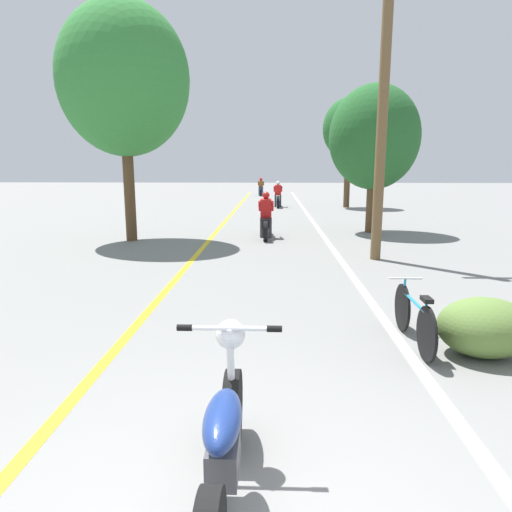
{
  "coord_description": "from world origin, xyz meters",
  "views": [
    {
      "loc": [
        0.21,
        -2.12,
        2.21
      ],
      "look_at": [
        -0.03,
        4.48,
        0.9
      ],
      "focal_mm": 32.0,
      "sensor_mm": 36.0,
      "label": 1
    }
  ],
  "objects_px": {
    "utility_pole": "(383,106)",
    "motorcycle_foreground": "(224,442)",
    "bicycle_parked": "(414,318)",
    "motorcycle_rider_mid": "(278,197)",
    "roadside_tree_left": "(124,80)",
    "motorcycle_rider_lead": "(266,220)",
    "motorcycle_rider_far": "(261,189)",
    "roadside_tree_right_near": "(374,138)",
    "roadside_tree_right_far": "(349,129)"
  },
  "relations": [
    {
      "from": "utility_pole",
      "to": "motorcycle_foreground",
      "type": "xyz_separation_m",
      "value": [
        -2.79,
        -8.22,
        -3.09
      ]
    },
    {
      "from": "bicycle_parked",
      "to": "motorcycle_rider_mid",
      "type": "bearing_deg",
      "value": 94.31
    },
    {
      "from": "motorcycle_foreground",
      "to": "motorcycle_rider_mid",
      "type": "xyz_separation_m",
      "value": [
        0.6,
        22.4,
        0.08
      ]
    },
    {
      "from": "motorcycle_foreground",
      "to": "bicycle_parked",
      "type": "bearing_deg",
      "value": 53.74
    },
    {
      "from": "roadside_tree_left",
      "to": "motorcycle_rider_lead",
      "type": "relative_size",
      "value": 3.19
    },
    {
      "from": "utility_pole",
      "to": "bicycle_parked",
      "type": "relative_size",
      "value": 4.2
    },
    {
      "from": "motorcycle_foreground",
      "to": "motorcycle_rider_far",
      "type": "distance_m",
      "value": 32.22
    },
    {
      "from": "utility_pole",
      "to": "roadside_tree_left",
      "type": "height_order",
      "value": "utility_pole"
    },
    {
      "from": "motorcycle_rider_lead",
      "to": "motorcycle_rider_mid",
      "type": "height_order",
      "value": "motorcycle_rider_lead"
    },
    {
      "from": "roadside_tree_right_near",
      "to": "motorcycle_rider_lead",
      "type": "xyz_separation_m",
      "value": [
        -3.51,
        -1.3,
        -2.58
      ]
    },
    {
      "from": "utility_pole",
      "to": "motorcycle_foreground",
      "type": "bearing_deg",
      "value": -108.77
    },
    {
      "from": "motorcycle_rider_lead",
      "to": "bicycle_parked",
      "type": "bearing_deg",
      "value": -77.21
    },
    {
      "from": "utility_pole",
      "to": "roadside_tree_right_near",
      "type": "xyz_separation_m",
      "value": [
        0.82,
        4.6,
        -0.43
      ]
    },
    {
      "from": "motorcycle_rider_lead",
      "to": "bicycle_parked",
      "type": "height_order",
      "value": "motorcycle_rider_lead"
    },
    {
      "from": "roadside_tree_right_far",
      "to": "utility_pole",
      "type": "bearing_deg",
      "value": -96.14
    },
    {
      "from": "roadside_tree_right_near",
      "to": "roadside_tree_left",
      "type": "relative_size",
      "value": 0.71
    },
    {
      "from": "roadside_tree_right_far",
      "to": "motorcycle_rider_mid",
      "type": "xyz_separation_m",
      "value": [
        -3.71,
        0.07,
        -3.58
      ]
    },
    {
      "from": "motorcycle_foreground",
      "to": "motorcycle_rider_lead",
      "type": "xyz_separation_m",
      "value": [
        0.1,
        11.51,
        0.09
      ]
    },
    {
      "from": "utility_pole",
      "to": "roadside_tree_left",
      "type": "xyz_separation_m",
      "value": [
        -6.72,
        2.59,
        1.06
      ]
    },
    {
      "from": "roadside_tree_right_near",
      "to": "roadside_tree_left",
      "type": "height_order",
      "value": "roadside_tree_left"
    },
    {
      "from": "bicycle_parked",
      "to": "roadside_tree_right_far",
      "type": "bearing_deg",
      "value": 83.46
    },
    {
      "from": "roadside_tree_left",
      "to": "motorcycle_rider_far",
      "type": "distance_m",
      "value": 22.06
    },
    {
      "from": "utility_pole",
      "to": "bicycle_parked",
      "type": "xyz_separation_m",
      "value": [
        -0.72,
        -5.39,
        -3.19
      ]
    },
    {
      "from": "utility_pole",
      "to": "motorcycle_rider_mid",
      "type": "distance_m",
      "value": 14.67
    },
    {
      "from": "bicycle_parked",
      "to": "motorcycle_rider_far",
      "type": "bearing_deg",
      "value": 95.17
    },
    {
      "from": "roadside_tree_right_far",
      "to": "motorcycle_rider_mid",
      "type": "height_order",
      "value": "roadside_tree_right_far"
    },
    {
      "from": "motorcycle_foreground",
      "to": "motorcycle_rider_far",
      "type": "bearing_deg",
      "value": 91.04
    },
    {
      "from": "utility_pole",
      "to": "motorcycle_rider_mid",
      "type": "bearing_deg",
      "value": 98.78
    },
    {
      "from": "motorcycle_rider_far",
      "to": "roadside_tree_left",
      "type": "bearing_deg",
      "value": -98.89
    },
    {
      "from": "motorcycle_foreground",
      "to": "roadside_tree_left",
      "type": "bearing_deg",
      "value": 110.0
    },
    {
      "from": "motorcycle_rider_lead",
      "to": "motorcycle_rider_far",
      "type": "distance_m",
      "value": 20.71
    },
    {
      "from": "roadside_tree_right_far",
      "to": "motorcycle_foreground",
      "type": "height_order",
      "value": "roadside_tree_right_far"
    },
    {
      "from": "bicycle_parked",
      "to": "motorcycle_foreground",
      "type": "bearing_deg",
      "value": -126.26
    },
    {
      "from": "roadside_tree_left",
      "to": "utility_pole",
      "type": "bearing_deg",
      "value": -21.04
    },
    {
      "from": "motorcycle_foreground",
      "to": "motorcycle_rider_far",
      "type": "height_order",
      "value": "motorcycle_rider_far"
    },
    {
      "from": "roadside_tree_right_far",
      "to": "motorcycle_rider_mid",
      "type": "relative_size",
      "value": 2.61
    },
    {
      "from": "motorcycle_rider_lead",
      "to": "roadside_tree_left",
      "type": "bearing_deg",
      "value": -170.02
    },
    {
      "from": "motorcycle_rider_lead",
      "to": "bicycle_parked",
      "type": "relative_size",
      "value": 1.29
    },
    {
      "from": "roadside_tree_right_far",
      "to": "motorcycle_foreground",
      "type": "xyz_separation_m",
      "value": [
        -4.31,
        -22.33,
        -3.66
      ]
    },
    {
      "from": "roadside_tree_right_near",
      "to": "motorcycle_rider_lead",
      "type": "height_order",
      "value": "roadside_tree_right_near"
    },
    {
      "from": "motorcycle_rider_mid",
      "to": "motorcycle_rider_far",
      "type": "height_order",
      "value": "motorcycle_rider_mid"
    },
    {
      "from": "roadside_tree_left",
      "to": "roadside_tree_right_far",
      "type": "bearing_deg",
      "value": 54.44
    },
    {
      "from": "roadside_tree_right_far",
      "to": "bicycle_parked",
      "type": "height_order",
      "value": "roadside_tree_right_far"
    },
    {
      "from": "roadside_tree_right_near",
      "to": "roadside_tree_left",
      "type": "xyz_separation_m",
      "value": [
        -7.55,
        -2.01,
        1.49
      ]
    },
    {
      "from": "motorcycle_rider_lead",
      "to": "motorcycle_rider_far",
      "type": "relative_size",
      "value": 1.03
    },
    {
      "from": "roadside_tree_right_far",
      "to": "motorcycle_foreground",
      "type": "bearing_deg",
      "value": -100.93
    },
    {
      "from": "motorcycle_rider_far",
      "to": "bicycle_parked",
      "type": "relative_size",
      "value": 1.25
    },
    {
      "from": "roadside_tree_right_far",
      "to": "motorcycle_rider_far",
      "type": "xyz_separation_m",
      "value": [
        -4.89,
        9.88,
        -3.6
      ]
    },
    {
      "from": "motorcycle_rider_mid",
      "to": "roadside_tree_left",
      "type": "bearing_deg",
      "value": -111.34
    },
    {
      "from": "motorcycle_rider_lead",
      "to": "bicycle_parked",
      "type": "xyz_separation_m",
      "value": [
        1.97,
        -8.68,
        -0.19
      ]
    }
  ]
}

